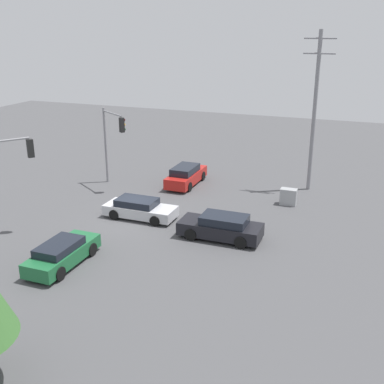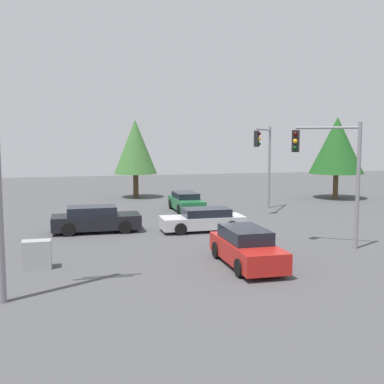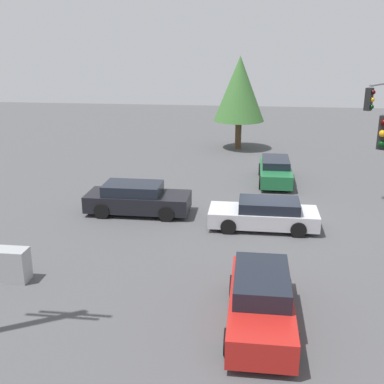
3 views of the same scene
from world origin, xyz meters
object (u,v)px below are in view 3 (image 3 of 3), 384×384
sedan_red (261,300)px  sedan_silver (264,214)px  sedan_green (275,171)px  sedan_dark (137,199)px  electrical_cabinet (12,265)px

sedan_red → sedan_silver: bearing=-91.7°
sedan_green → sedan_dark: size_ratio=0.96×
sedan_silver → electrical_cabinet: 10.29m
sedan_green → sedan_silver: sedan_green is taller
sedan_green → sedan_dark: bearing=42.8°
sedan_green → electrical_cabinet: 16.01m
sedan_dark → electrical_cabinet: bearing=-20.4°
sedan_silver → sedan_red: sedan_red is taller
sedan_red → electrical_cabinet: size_ratio=4.19×
sedan_green → sedan_silver: size_ratio=1.00×
sedan_dark → sedan_green: bearing=132.8°
sedan_silver → sedan_dark: 5.96m
electrical_cabinet → sedan_dark: bearing=-110.4°
sedan_green → sedan_red: (0.96, 14.67, 0.07)m
sedan_silver → electrical_cabinet: sedan_silver is taller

